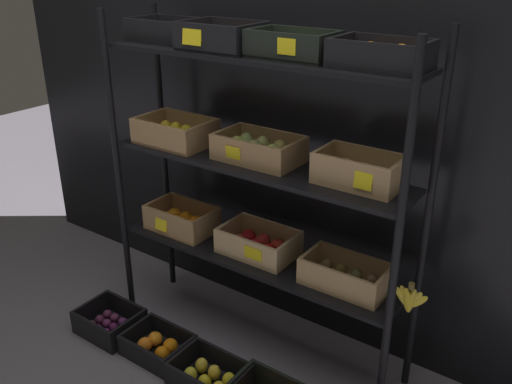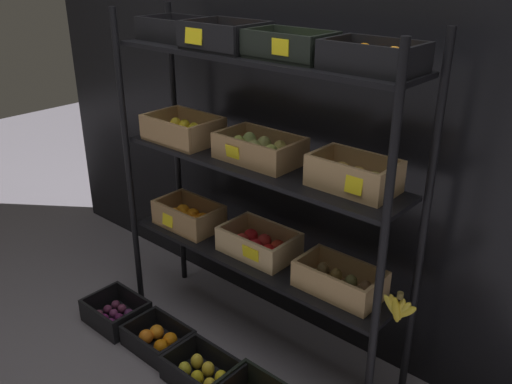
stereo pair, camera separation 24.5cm
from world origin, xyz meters
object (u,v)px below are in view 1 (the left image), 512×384
object	(u,v)px
crate_ground_orange	(158,346)
crate_ground_lemon	(210,377)
display_rack	(257,158)
crate_ground_plum	(110,324)

from	to	relation	value
crate_ground_orange	crate_ground_lemon	size ratio (longest dim) A/B	0.93
display_rack	crate_ground_lemon	distance (m)	1.02
display_rack	crate_ground_orange	bearing A→B (deg)	-132.92
display_rack	crate_ground_plum	size ratio (longest dim) A/B	5.18
display_rack	crate_ground_lemon	xyz separation A→B (m)	(0.01, -0.39, -0.95)
crate_ground_plum	crate_ground_lemon	bearing A→B (deg)	-0.63
crate_ground_orange	crate_ground_lemon	world-z (taller)	crate_ground_lemon
crate_ground_orange	crate_ground_lemon	xyz separation A→B (m)	(0.35, -0.02, 0.00)
crate_ground_plum	crate_ground_orange	xyz separation A→B (m)	(0.33, 0.02, -0.00)
crate_ground_lemon	crate_ground_orange	bearing A→B (deg)	176.26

